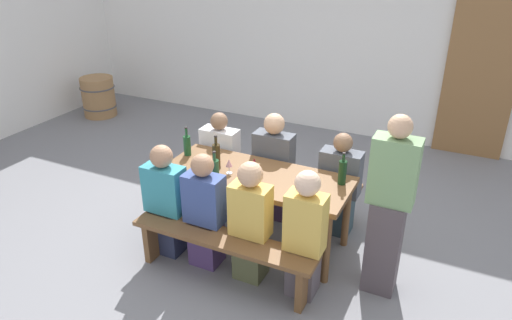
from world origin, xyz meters
TOP-DOWN VIEW (x-y plane):
  - ground_plane at (0.00, 0.00)m, footprint 24.00×24.00m
  - back_wall at (0.00, 3.32)m, footprint 14.00×0.20m
  - wooden_door at (1.75, 3.18)m, footprint 0.90×0.06m
  - tasting_table at (0.00, 0.00)m, footprint 1.82×0.74m
  - bench_near at (0.00, -0.67)m, footprint 1.72×0.30m
  - bench_far at (0.00, 0.67)m, footprint 1.72×0.30m
  - wine_bottle_0 at (-0.83, 0.09)m, footprint 0.07×0.07m
  - wine_bottle_1 at (0.79, 0.17)m, footprint 0.07×0.07m
  - wine_bottle_2 at (-0.40, -0.05)m, footprint 0.08×0.08m
  - wine_bottle_3 at (-0.29, -0.27)m, footprint 0.08×0.08m
  - wine_glass_0 at (-0.24, -0.09)m, footprint 0.06×0.06m
  - wine_glass_1 at (-0.03, 0.02)m, footprint 0.06×0.06m
  - seated_guest_near_0 at (-0.69, -0.52)m, footprint 0.38×0.24m
  - seated_guest_near_1 at (-0.26, -0.52)m, footprint 0.36×0.24m
  - seated_guest_near_2 at (0.20, -0.52)m, footprint 0.35×0.24m
  - seated_guest_near_3 at (0.70, -0.52)m, footprint 0.33×0.24m
  - seated_guest_far_0 at (-0.69, 0.52)m, footprint 0.41×0.24m
  - seated_guest_far_1 at (-0.05, 0.52)m, footprint 0.42×0.24m
  - seated_guest_far_2 at (0.68, 0.52)m, footprint 0.41×0.24m
  - standing_host at (1.28, -0.17)m, footprint 0.37×0.24m
  - wine_barrel at (-3.99, 2.14)m, footprint 0.57×0.57m

SIDE VIEW (x-z plane):
  - ground_plane at x=0.00m, z-range 0.00..0.00m
  - wine_barrel at x=-3.99m, z-range 0.00..0.66m
  - bench_near at x=0.00m, z-range 0.12..0.57m
  - bench_far at x=0.00m, z-range 0.12..0.57m
  - seated_guest_far_0 at x=-0.69m, z-range -0.04..1.06m
  - seated_guest_far_2 at x=0.68m, z-range -0.04..1.06m
  - seated_guest_near_0 at x=-0.69m, z-range -0.03..1.10m
  - seated_guest_near_1 at x=-0.26m, z-range -0.02..1.10m
  - seated_guest_near_2 at x=0.20m, z-range -0.02..1.13m
  - seated_guest_far_1 at x=-0.05m, z-range -0.03..1.16m
  - seated_guest_near_3 at x=0.70m, z-range -0.02..1.16m
  - tasting_table at x=0.00m, z-range 0.29..1.04m
  - standing_host at x=1.28m, z-range -0.03..1.59m
  - wine_glass_0 at x=-0.24m, z-range 0.78..0.92m
  - wine_glass_1 at x=-0.03m, z-range 0.78..0.93m
  - wine_bottle_3 at x=-0.29m, z-range 0.71..1.01m
  - wine_bottle_0 at x=-0.83m, z-range 0.71..1.02m
  - wine_bottle_1 at x=0.79m, z-range 0.71..1.03m
  - wine_bottle_2 at x=-0.40m, z-range 0.71..1.05m
  - wooden_door at x=1.75m, z-range 0.00..2.10m
  - back_wall at x=0.00m, z-range 0.00..3.20m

